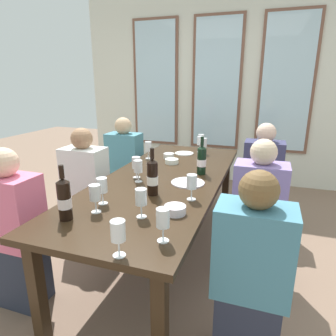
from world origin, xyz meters
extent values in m
plane|color=#7F6350|center=(0.00, 0.00, 0.00)|extent=(12.00, 12.00, 0.00)
cube|color=silver|center=(0.00, 2.33, 1.45)|extent=(4.12, 0.06, 2.90)
cube|color=brown|center=(-0.95, 2.28, 1.45)|extent=(0.72, 0.03, 1.88)
cube|color=silver|center=(-0.95, 2.27, 1.45)|extent=(0.64, 0.01, 1.80)
cube|color=brown|center=(0.00, 2.28, 1.45)|extent=(0.72, 0.03, 1.88)
cube|color=silver|center=(0.00, 2.27, 1.45)|extent=(0.64, 0.01, 1.80)
cube|color=brown|center=(0.95, 2.28, 1.45)|extent=(0.72, 0.03, 1.88)
cube|color=silver|center=(0.95, 2.27, 1.45)|extent=(0.64, 0.01, 1.80)
cube|color=#312113|center=(0.00, 0.00, 0.72)|extent=(0.92, 2.38, 0.04)
cube|color=#312113|center=(-0.37, -1.09, 0.35)|extent=(0.07, 0.07, 0.70)
cube|color=#312113|center=(0.37, -1.09, 0.35)|extent=(0.07, 0.07, 0.70)
cube|color=#312113|center=(-0.37, 1.09, 0.35)|extent=(0.07, 0.07, 0.70)
cube|color=#312113|center=(0.37, 1.09, 0.35)|extent=(0.07, 0.07, 0.70)
cylinder|color=white|center=(0.22, -0.08, 0.74)|extent=(0.26, 0.26, 0.01)
cylinder|color=white|center=(-0.06, 0.82, 0.74)|extent=(0.20, 0.20, 0.01)
cylinder|color=black|center=(0.27, 0.18, 0.85)|extent=(0.07, 0.08, 0.22)
cone|color=black|center=(0.27, 0.18, 0.97)|extent=(0.07, 0.08, 0.02)
cylinder|color=black|center=(0.27, 0.18, 1.02)|extent=(0.03, 0.03, 0.08)
cylinder|color=silver|center=(0.27, 0.18, 0.84)|extent=(0.08, 0.08, 0.06)
cylinder|color=black|center=(-0.27, -0.90, 0.85)|extent=(0.07, 0.07, 0.22)
cone|color=black|center=(-0.27, -0.90, 0.97)|extent=(0.07, 0.07, 0.02)
cylinder|color=black|center=(-0.27, -0.90, 1.02)|extent=(0.03, 0.03, 0.08)
cylinder|color=white|center=(-0.27, -0.90, 0.84)|extent=(0.08, 0.08, 0.06)
cylinder|color=black|center=(0.05, -0.39, 0.86)|extent=(0.08, 0.07, 0.23)
cone|color=black|center=(0.05, -0.39, 0.98)|extent=(0.08, 0.07, 0.02)
cylinder|color=black|center=(0.05, -0.39, 1.03)|extent=(0.03, 0.03, 0.08)
cylinder|color=white|center=(0.05, -0.39, 0.84)|extent=(0.08, 0.08, 0.06)
cylinder|color=white|center=(0.29, -0.63, 0.77)|extent=(0.13, 0.13, 0.05)
cylinder|color=white|center=(-0.07, 0.41, 0.76)|extent=(0.13, 0.13, 0.04)
cylinder|color=silver|center=(-0.15, 0.58, 0.77)|extent=(0.11, 0.11, 0.05)
cylinder|color=white|center=(0.33, -0.39, 0.74)|extent=(0.06, 0.06, 0.00)
cylinder|color=white|center=(0.33, -0.39, 0.78)|extent=(0.01, 0.01, 0.07)
cylinder|color=white|center=(0.33, -0.39, 0.87)|extent=(0.07, 0.07, 0.09)
cylinder|color=beige|center=(0.33, -0.39, 0.83)|extent=(0.06, 0.06, 0.02)
cylinder|color=white|center=(-0.16, -0.76, 0.74)|extent=(0.06, 0.06, 0.00)
cylinder|color=white|center=(-0.16, -0.76, 0.78)|extent=(0.01, 0.01, 0.07)
cylinder|color=white|center=(-0.16, -0.76, 0.87)|extent=(0.07, 0.07, 0.09)
cylinder|color=beige|center=(-0.16, -0.76, 0.84)|extent=(0.06, 0.06, 0.03)
cylinder|color=white|center=(0.14, 0.88, 0.74)|extent=(0.06, 0.06, 0.00)
cylinder|color=white|center=(0.14, 0.88, 0.78)|extent=(0.01, 0.01, 0.07)
cylinder|color=white|center=(0.14, 0.88, 0.87)|extent=(0.07, 0.07, 0.09)
cylinder|color=#590C19|center=(0.14, 0.88, 0.83)|extent=(0.06, 0.06, 0.02)
cylinder|color=white|center=(0.12, -0.74, 0.74)|extent=(0.06, 0.06, 0.00)
cylinder|color=white|center=(0.12, -0.74, 0.78)|extent=(0.01, 0.01, 0.07)
cylinder|color=white|center=(0.12, -0.74, 0.87)|extent=(0.07, 0.07, 0.09)
cylinder|color=beige|center=(0.12, -0.74, 0.84)|extent=(0.06, 0.06, 0.03)
cylinder|color=white|center=(0.33, -0.95, 0.74)|extent=(0.06, 0.06, 0.00)
cylinder|color=white|center=(0.33, -0.95, 0.78)|extent=(0.01, 0.01, 0.07)
cylinder|color=white|center=(0.33, -0.95, 0.87)|extent=(0.07, 0.07, 0.09)
cylinder|color=white|center=(0.19, -1.13, 0.74)|extent=(0.06, 0.06, 0.00)
cylinder|color=white|center=(0.19, -1.13, 0.78)|extent=(0.01, 0.01, 0.07)
cylinder|color=white|center=(0.19, -1.13, 0.87)|extent=(0.07, 0.07, 0.09)
cylinder|color=#590C19|center=(0.19, -1.13, 0.84)|extent=(0.06, 0.06, 0.04)
cylinder|color=white|center=(-0.21, -0.09, 0.74)|extent=(0.06, 0.06, 0.00)
cylinder|color=white|center=(-0.21, -0.09, 0.78)|extent=(0.01, 0.01, 0.07)
cylinder|color=white|center=(-0.21, -0.09, 0.87)|extent=(0.07, 0.07, 0.09)
cylinder|color=#590C19|center=(-0.21, -0.09, 0.83)|extent=(0.06, 0.06, 0.02)
cylinder|color=white|center=(-0.35, 0.51, 0.74)|extent=(0.06, 0.06, 0.00)
cylinder|color=white|center=(-0.35, 0.51, 0.78)|extent=(0.01, 0.01, 0.07)
cylinder|color=white|center=(-0.35, 0.51, 0.87)|extent=(0.07, 0.07, 0.09)
cylinder|color=maroon|center=(-0.35, 0.51, 0.84)|extent=(0.06, 0.06, 0.04)
cylinder|color=white|center=(0.06, 1.09, 0.74)|extent=(0.06, 0.06, 0.00)
cylinder|color=white|center=(0.06, 1.09, 0.78)|extent=(0.01, 0.01, 0.07)
cylinder|color=white|center=(0.06, 1.09, 0.87)|extent=(0.07, 0.07, 0.09)
cylinder|color=beige|center=(0.06, 1.09, 0.83)|extent=(0.06, 0.06, 0.02)
cylinder|color=white|center=(0.08, 0.96, 0.74)|extent=(0.06, 0.06, 0.00)
cylinder|color=white|center=(0.08, 0.96, 0.78)|extent=(0.01, 0.01, 0.07)
cylinder|color=white|center=(0.08, 0.96, 0.87)|extent=(0.07, 0.07, 0.09)
cylinder|color=white|center=(-0.15, -0.18, 0.74)|extent=(0.06, 0.06, 0.00)
cylinder|color=white|center=(-0.15, -0.18, 0.78)|extent=(0.01, 0.01, 0.07)
cylinder|color=white|center=(-0.15, -0.18, 0.87)|extent=(0.07, 0.07, 0.09)
cylinder|color=#590C19|center=(-0.15, -0.18, 0.84)|extent=(0.06, 0.06, 0.03)
cylinder|color=white|center=(-0.19, -0.64, 0.74)|extent=(0.06, 0.06, 0.00)
cylinder|color=white|center=(-0.19, -0.64, 0.78)|extent=(0.01, 0.01, 0.07)
cylinder|color=white|center=(-0.19, -0.64, 0.87)|extent=(0.07, 0.07, 0.09)
cube|color=#282D3D|center=(-0.76, -0.84, 0.23)|extent=(0.32, 0.24, 0.45)
cube|color=pink|center=(-0.76, -0.84, 0.69)|extent=(0.38, 0.24, 0.48)
sphere|color=beige|center=(-0.76, -0.84, 1.02)|extent=(0.19, 0.19, 0.19)
cube|color=#2A2E41|center=(0.76, -0.81, 0.23)|extent=(0.32, 0.24, 0.45)
cube|color=teal|center=(0.76, -0.81, 0.69)|extent=(0.38, 0.24, 0.48)
sphere|color=brown|center=(0.76, -0.81, 1.02)|extent=(0.19, 0.19, 0.19)
cube|color=#272D37|center=(-0.76, -0.01, 0.23)|extent=(0.32, 0.24, 0.45)
cube|color=white|center=(-0.76, -0.01, 0.69)|extent=(0.38, 0.24, 0.48)
sphere|color=#9B7050|center=(-0.76, -0.01, 1.02)|extent=(0.19, 0.19, 0.19)
cube|color=#39232F|center=(0.76, -0.02, 0.23)|extent=(0.32, 0.24, 0.45)
cube|color=#8972B9|center=(0.76, -0.02, 0.69)|extent=(0.38, 0.24, 0.48)
sphere|color=beige|center=(0.76, -0.02, 1.02)|extent=(0.19, 0.19, 0.19)
cube|color=#2A3236|center=(-0.76, 0.77, 0.23)|extent=(0.32, 0.24, 0.45)
cube|color=teal|center=(-0.76, 0.77, 0.69)|extent=(0.38, 0.24, 0.48)
sphere|color=tan|center=(-0.76, 0.77, 1.02)|extent=(0.19, 0.19, 0.19)
cube|color=#26312E|center=(0.76, 0.82, 0.23)|extent=(0.32, 0.24, 0.45)
cube|color=#36375B|center=(0.76, 0.82, 0.69)|extent=(0.38, 0.24, 0.48)
sphere|color=beige|center=(0.76, 0.82, 1.02)|extent=(0.19, 0.19, 0.19)
camera|label=1|loc=(0.77, -2.16, 1.50)|focal=31.49mm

